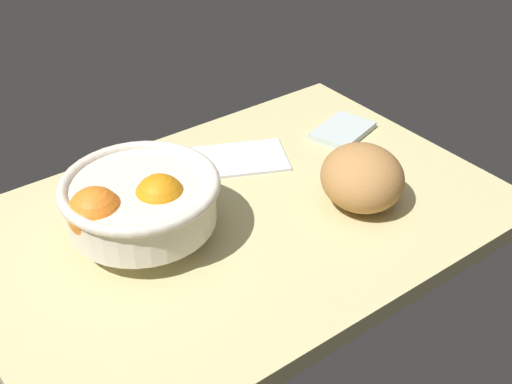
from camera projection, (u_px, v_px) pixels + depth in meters
ground_plane at (240, 222)px, 101.50cm from camera, size 80.02×54.17×3.00cm
fruit_bowl at (139, 202)px, 91.94cm from camera, size 22.60×22.60×11.40cm
bread_loaf at (362, 177)px, 100.18cm from camera, size 16.96×17.49×9.62cm
napkin_folded at (240, 158)px, 113.03cm from camera, size 18.67×16.10×0.96cm
napkin_spare at (343, 131)px, 120.45cm from camera, size 12.97×10.71×1.14cm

